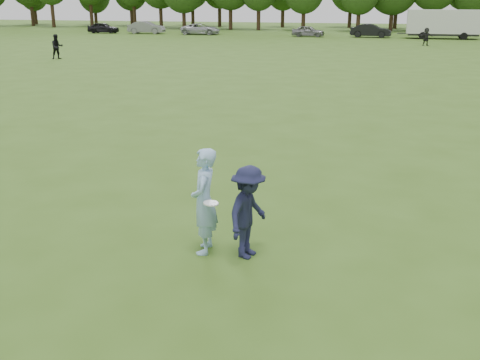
{
  "coord_description": "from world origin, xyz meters",
  "views": [
    {
      "loc": [
        2.6,
        -9.81,
        4.46
      ],
      "look_at": [
        0.03,
        0.19,
        1.1
      ],
      "focal_mm": 42.0,
      "sensor_mm": 36.0,
      "label": 1
    }
  ],
  "objects_px": {
    "car_f": "(371,31)",
    "car_c": "(201,29)",
    "player_far_d": "(426,37)",
    "car_e": "(308,31)",
    "car_a": "(103,28)",
    "player_far_a": "(57,47)",
    "cargo_trailer": "(443,23)",
    "thrower": "(204,201)",
    "car_b": "(146,28)",
    "defender": "(248,212)"
  },
  "relations": [
    {
      "from": "cargo_trailer",
      "to": "player_far_a",
      "type": "bearing_deg",
      "value": -134.52
    },
    {
      "from": "thrower",
      "to": "player_far_d",
      "type": "height_order",
      "value": "thrower"
    },
    {
      "from": "player_far_a",
      "to": "car_f",
      "type": "height_order",
      "value": "player_far_a"
    },
    {
      "from": "cargo_trailer",
      "to": "thrower",
      "type": "bearing_deg",
      "value": -98.38
    },
    {
      "from": "car_a",
      "to": "car_e",
      "type": "xyz_separation_m",
      "value": [
        27.38,
        -0.5,
        -0.04
      ]
    },
    {
      "from": "thrower",
      "to": "player_far_d",
      "type": "bearing_deg",
      "value": 163.64
    },
    {
      "from": "thrower",
      "to": "car_e",
      "type": "height_order",
      "value": "thrower"
    },
    {
      "from": "player_far_d",
      "to": "car_b",
      "type": "bearing_deg",
      "value": 141.96
    },
    {
      "from": "player_far_a",
      "to": "car_c",
      "type": "xyz_separation_m",
      "value": [
        1.17,
        31.39,
        -0.24
      ]
    },
    {
      "from": "player_far_d",
      "to": "defender",
      "type": "bearing_deg",
      "value": -116.46
    },
    {
      "from": "player_far_a",
      "to": "car_a",
      "type": "height_order",
      "value": "player_far_a"
    },
    {
      "from": "car_e",
      "to": "cargo_trailer",
      "type": "relative_size",
      "value": 0.43
    },
    {
      "from": "car_b",
      "to": "car_c",
      "type": "height_order",
      "value": "car_b"
    },
    {
      "from": "player_far_a",
      "to": "car_c",
      "type": "bearing_deg",
      "value": 43.39
    },
    {
      "from": "thrower",
      "to": "cargo_trailer",
      "type": "relative_size",
      "value": 0.22
    },
    {
      "from": "defender",
      "to": "player_far_a",
      "type": "height_order",
      "value": "player_far_a"
    },
    {
      "from": "car_a",
      "to": "car_c",
      "type": "relative_size",
      "value": 0.83
    },
    {
      "from": "car_f",
      "to": "car_c",
      "type": "bearing_deg",
      "value": 95.32
    },
    {
      "from": "player_far_a",
      "to": "car_e",
      "type": "bearing_deg",
      "value": 19.45
    },
    {
      "from": "thrower",
      "to": "car_f",
      "type": "height_order",
      "value": "thrower"
    },
    {
      "from": "car_b",
      "to": "car_f",
      "type": "distance_m",
      "value": 28.7
    },
    {
      "from": "defender",
      "to": "car_a",
      "type": "height_order",
      "value": "defender"
    },
    {
      "from": "defender",
      "to": "car_c",
      "type": "height_order",
      "value": "defender"
    },
    {
      "from": "player_far_d",
      "to": "car_a",
      "type": "distance_m",
      "value": 41.84
    },
    {
      "from": "car_b",
      "to": "car_f",
      "type": "height_order",
      "value": "car_b"
    },
    {
      "from": "car_a",
      "to": "car_b",
      "type": "relative_size",
      "value": 0.86
    },
    {
      "from": "car_b",
      "to": "car_c",
      "type": "distance_m",
      "value": 7.5
    },
    {
      "from": "player_far_d",
      "to": "car_b",
      "type": "relative_size",
      "value": 0.36
    },
    {
      "from": "car_b",
      "to": "car_a",
      "type": "bearing_deg",
      "value": 87.69
    },
    {
      "from": "player_far_a",
      "to": "cargo_trailer",
      "type": "relative_size",
      "value": 0.21
    },
    {
      "from": "car_b",
      "to": "car_c",
      "type": "bearing_deg",
      "value": -96.15
    },
    {
      "from": "player_far_d",
      "to": "car_e",
      "type": "distance_m",
      "value": 16.68
    },
    {
      "from": "player_far_a",
      "to": "player_far_d",
      "type": "xyz_separation_m",
      "value": [
        28.02,
        20.26,
        -0.07
      ]
    },
    {
      "from": "defender",
      "to": "car_f",
      "type": "bearing_deg",
      "value": 14.27
    },
    {
      "from": "defender",
      "to": "car_b",
      "type": "height_order",
      "value": "defender"
    },
    {
      "from": "car_b",
      "to": "car_f",
      "type": "relative_size",
      "value": 1.01
    },
    {
      "from": "car_e",
      "to": "car_f",
      "type": "bearing_deg",
      "value": -83.2
    },
    {
      "from": "thrower",
      "to": "car_c",
      "type": "distance_m",
      "value": 64.57
    },
    {
      "from": "player_far_d",
      "to": "car_a",
      "type": "relative_size",
      "value": 0.42
    },
    {
      "from": "player_far_d",
      "to": "car_f",
      "type": "bearing_deg",
      "value": 97.13
    },
    {
      "from": "thrower",
      "to": "car_f",
      "type": "bearing_deg",
      "value": 170.25
    },
    {
      "from": "cargo_trailer",
      "to": "defender",
      "type": "bearing_deg",
      "value": -97.62
    },
    {
      "from": "car_a",
      "to": "cargo_trailer",
      "type": "bearing_deg",
      "value": -94.98
    },
    {
      "from": "defender",
      "to": "car_a",
      "type": "xyz_separation_m",
      "value": [
        -34.61,
        61.14,
        -0.15
      ]
    },
    {
      "from": "thrower",
      "to": "player_far_a",
      "type": "distance_m",
      "value": 36.8
    },
    {
      "from": "car_a",
      "to": "thrower",
      "type": "bearing_deg",
      "value": -155.64
    },
    {
      "from": "defender",
      "to": "car_e",
      "type": "distance_m",
      "value": 61.07
    },
    {
      "from": "player_far_d",
      "to": "car_e",
      "type": "height_order",
      "value": "player_far_d"
    },
    {
      "from": "car_c",
      "to": "car_e",
      "type": "bearing_deg",
      "value": -96.55
    },
    {
      "from": "thrower",
      "to": "car_a",
      "type": "relative_size",
      "value": 0.48
    }
  ]
}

